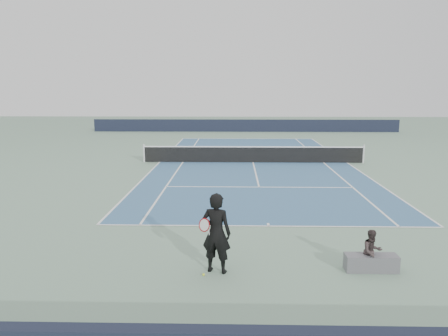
{
  "coord_description": "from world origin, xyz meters",
  "views": [
    {
      "loc": [
        -1.1,
        -25.18,
        4.36
      ],
      "look_at": [
        -1.52,
        -7.68,
        1.1
      ],
      "focal_mm": 35.0,
      "sensor_mm": 36.0,
      "label": 1
    }
  ],
  "objects_px": {
    "tennis_player": "(216,233)",
    "spectator_bench": "(372,257)",
    "tennis_net": "(253,154)",
    "tennis_ball": "(204,275)"
  },
  "relations": [
    {
      "from": "tennis_player",
      "to": "spectator_bench",
      "type": "height_order",
      "value": "tennis_player"
    },
    {
      "from": "tennis_net",
      "to": "spectator_bench",
      "type": "bearing_deg",
      "value": -81.76
    },
    {
      "from": "spectator_bench",
      "to": "tennis_ball",
      "type": "bearing_deg",
      "value": -174.49
    },
    {
      "from": "tennis_net",
      "to": "tennis_ball",
      "type": "bearing_deg",
      "value": -96.62
    },
    {
      "from": "tennis_ball",
      "to": "spectator_bench",
      "type": "bearing_deg",
      "value": 5.51
    },
    {
      "from": "tennis_net",
      "to": "tennis_ball",
      "type": "distance_m",
      "value": 15.71
    },
    {
      "from": "tennis_net",
      "to": "spectator_bench",
      "type": "distance_m",
      "value": 15.37
    },
    {
      "from": "tennis_net",
      "to": "tennis_player",
      "type": "distance_m",
      "value": 15.43
    },
    {
      "from": "tennis_ball",
      "to": "spectator_bench",
      "type": "xyz_separation_m",
      "value": [
        4.01,
        0.39,
        0.32
      ]
    },
    {
      "from": "tennis_ball",
      "to": "spectator_bench",
      "type": "distance_m",
      "value": 4.04
    }
  ]
}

